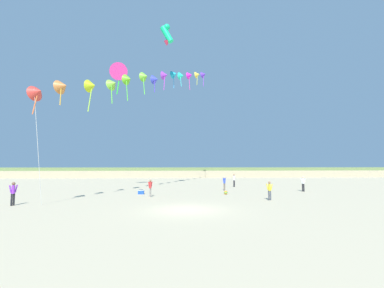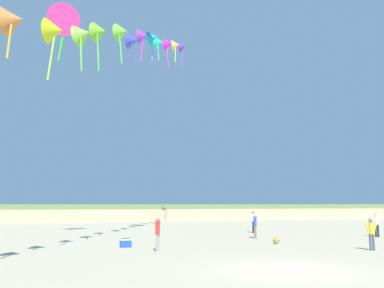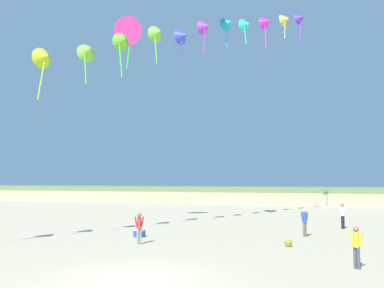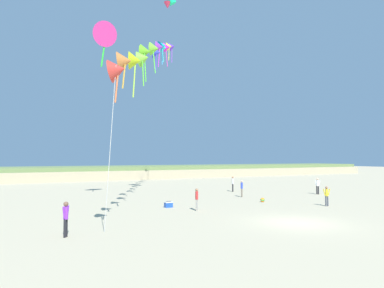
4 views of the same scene
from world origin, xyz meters
The scene contains 11 objects.
ground_plane centered at (0.00, 0.00, 0.00)m, with size 240.00×240.00×0.00m, color #C1B28E.
dune_ridge centered at (0.00, 47.39, 1.07)m, with size 120.00×13.67×2.16m.
person_near_left centered at (6.92, 16.59, 0.96)m, with size 0.45×0.49×1.66m.
person_near_right centered at (4.74, 11.91, 0.91)m, with size 0.45×0.44×1.58m.
person_mid_center centered at (6.93, 3.95, 0.88)m, with size 0.48×0.37×1.52m.
person_far_right centered at (-2.96, 6.60, 0.90)m, with size 0.38×0.48×1.56m.
person_far_center centered at (13.03, 10.37, 0.95)m, with size 0.40×0.52×1.65m.
kite_banner_string centered at (-3.22, 13.76, 13.30)m, with size 15.57×26.89×19.13m.
large_kite_low_lead centered at (-7.76, 14.52, 14.28)m, with size 2.29×1.45×3.96m.
beach_cooler centered at (-4.08, 8.97, 0.21)m, with size 0.58×0.41×0.46m.
beach_ball centered at (4.15, 8.18, 0.18)m, with size 0.36×0.36×0.36m.
Camera 2 is at (-7.35, -12.36, 2.20)m, focal length 38.00 mm.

